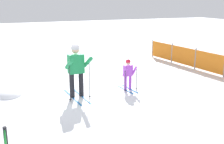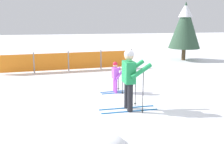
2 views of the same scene
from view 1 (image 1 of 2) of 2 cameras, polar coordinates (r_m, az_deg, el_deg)
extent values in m
plane|color=white|center=(8.78, -7.33, -5.14)|extent=(60.00, 60.00, 0.00)
cube|color=#1966B2|center=(8.87, -6.22, -4.82)|extent=(1.57, 0.15, 0.02)
cube|color=#1966B2|center=(8.78, -8.05, -5.09)|extent=(1.57, 0.15, 0.02)
cylinder|color=black|center=(8.75, -6.29, -2.46)|extent=(0.15, 0.15, 0.75)
cylinder|color=black|center=(8.66, -8.14, -2.70)|extent=(0.15, 0.15, 0.75)
cube|color=#1E8C4C|center=(8.54, -7.35, 1.67)|extent=(0.29, 0.48, 0.58)
cylinder|color=#1E8C4C|center=(8.39, -4.92, 2.02)|extent=(0.57, 0.15, 0.41)
cylinder|color=#1E8C4C|center=(8.20, -8.69, 1.61)|extent=(0.57, 0.15, 0.41)
sphere|color=#D8AD8C|center=(8.45, -7.45, 4.57)|extent=(0.25, 0.25, 0.25)
sphere|color=silver|center=(8.44, -7.46, 4.87)|extent=(0.26, 0.26, 0.26)
cylinder|color=black|center=(8.49, -4.59, -1.64)|extent=(0.02, 0.02, 1.16)
cylinder|color=black|center=(8.65, -4.52, -4.95)|extent=(0.07, 0.07, 0.01)
cylinder|color=black|center=(8.29, -8.59, -2.17)|extent=(0.02, 0.02, 1.16)
cylinder|color=black|center=(8.45, -8.46, -5.54)|extent=(0.07, 0.07, 0.01)
cube|color=#1966B2|center=(9.50, 3.69, -3.44)|extent=(0.98, 0.14, 0.02)
cube|color=#1966B2|center=(9.41, 2.73, -3.61)|extent=(0.98, 0.14, 0.02)
cylinder|color=#B24CD8|center=(9.43, 3.71, -2.04)|extent=(0.09, 0.09, 0.46)
cylinder|color=#B24CD8|center=(9.33, 2.75, -2.20)|extent=(0.09, 0.09, 0.46)
cube|color=#B24CD8|center=(9.27, 3.27, 0.31)|extent=(0.19, 0.30, 0.36)
cylinder|color=#B24CD8|center=(9.28, 4.56, 0.26)|extent=(0.28, 0.10, 0.34)
cylinder|color=#B24CD8|center=(9.09, 2.66, -0.01)|extent=(0.28, 0.10, 0.34)
sphere|color=#D8AD8C|center=(9.21, 3.29, 1.95)|extent=(0.15, 0.15, 0.15)
sphere|color=red|center=(9.20, 3.29, 2.12)|extent=(0.16, 0.16, 0.16)
cylinder|color=black|center=(9.32, 5.01, -1.58)|extent=(0.02, 0.02, 0.72)
cylinder|color=black|center=(9.41, 4.97, -3.33)|extent=(0.07, 0.07, 0.01)
cylinder|color=black|center=(9.09, 2.65, -1.96)|extent=(0.02, 0.02, 0.72)
cylinder|color=black|center=(9.18, 2.63, -3.75)|extent=(0.07, 0.07, 0.01)
cylinder|color=gray|center=(14.86, 8.24, 4.82)|extent=(0.06, 0.06, 0.92)
cylinder|color=gray|center=(13.70, 12.08, 3.82)|extent=(0.06, 0.06, 0.92)
cylinder|color=gray|center=(12.61, 16.59, 2.61)|extent=(0.06, 0.06, 0.92)
cube|color=orange|center=(14.27, 10.08, 4.34)|extent=(1.52, 0.19, 0.77)
cube|color=orange|center=(13.14, 14.24, 3.24)|extent=(1.52, 0.19, 0.77)
cube|color=orange|center=(12.10, 19.14, 1.92)|extent=(1.52, 0.19, 0.77)
cylinder|color=green|center=(3.97, -20.78, -12.32)|extent=(0.28, 0.05, 0.28)
ellipsoid|color=white|center=(9.52, -20.19, -4.37)|extent=(0.99, 0.84, 0.39)
camera|label=2|loc=(10.91, -50.12, 7.42)|focal=45.00mm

